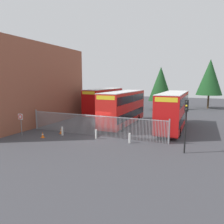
% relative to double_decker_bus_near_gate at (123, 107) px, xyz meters
% --- Properties ---
extents(ground_plane, '(100.00, 100.00, 0.00)m').
position_rel_double_decker_bus_near_gate_xyz_m(ground_plane, '(-0.65, 1.84, -2.42)').
color(ground_plane, '#3D3D42').
extents(depot_building_brick, '(9.56, 18.05, 10.50)m').
position_rel_double_decker_bus_near_gate_xyz_m(depot_building_brick, '(-13.99, -3.98, 2.83)').
color(depot_building_brick, brown).
rests_on(depot_building_brick, ground).
extents(palisade_fence, '(15.80, 0.14, 2.35)m').
position_rel_double_decker_bus_near_gate_xyz_m(palisade_fence, '(-1.04, -6.16, -1.24)').
color(palisade_fence, gray).
rests_on(palisade_fence, ground).
extents(double_decker_bus_near_gate, '(2.54, 10.81, 4.42)m').
position_rel_double_decker_bus_near_gate_xyz_m(double_decker_bus_near_gate, '(0.00, 0.00, 0.00)').
color(double_decker_bus_near_gate, red).
rests_on(double_decker_bus_near_gate, ground).
extents(double_decker_bus_behind_fence_left, '(2.54, 10.81, 4.42)m').
position_rel_double_decker_bus_near_gate_xyz_m(double_decker_bus_behind_fence_left, '(6.26, 0.12, 0.00)').
color(double_decker_bus_behind_fence_left, red).
rests_on(double_decker_bus_behind_fence_left, ground).
extents(double_decker_bus_behind_fence_right, '(2.54, 10.81, 4.42)m').
position_rel_double_decker_bus_near_gate_xyz_m(double_decker_bus_behind_fence_right, '(-6.20, 7.22, 0.00)').
color(double_decker_bus_behind_fence_right, '#B70C0C').
rests_on(double_decker_bus_behind_fence_right, ground).
extents(bollard_near_left, '(0.20, 0.20, 0.95)m').
position_rel_double_decker_bus_near_gate_xyz_m(bollard_near_left, '(-4.08, -7.53, -1.95)').
color(bollard_near_left, silver).
rests_on(bollard_near_left, ground).
extents(bollard_center_front, '(0.20, 0.20, 0.95)m').
position_rel_double_decker_bus_near_gate_xyz_m(bollard_center_front, '(-0.16, -7.28, -1.95)').
color(bollard_center_front, silver).
rests_on(bollard_center_front, ground).
extents(bollard_near_right, '(0.20, 0.20, 0.95)m').
position_rel_double_decker_bus_near_gate_xyz_m(bollard_near_right, '(3.39, -7.32, -1.95)').
color(bollard_near_right, silver).
rests_on(bollard_near_right, ground).
extents(traffic_cone_by_gate, '(0.34, 0.34, 0.59)m').
position_rel_double_decker_bus_near_gate_xyz_m(traffic_cone_by_gate, '(-5.38, -9.07, -2.13)').
color(traffic_cone_by_gate, orange).
rests_on(traffic_cone_by_gate, ground).
extents(traffic_cone_mid_forecourt, '(0.34, 0.34, 0.59)m').
position_rel_double_decker_bus_near_gate_xyz_m(traffic_cone_mid_forecourt, '(-4.71, -6.91, -2.13)').
color(traffic_cone_mid_forecourt, orange).
rests_on(traffic_cone_mid_forecourt, ground).
extents(speed_limit_sign_post, '(0.60, 0.14, 2.40)m').
position_rel_double_decker_bus_near_gate_xyz_m(speed_limit_sign_post, '(-7.95, -9.37, -0.65)').
color(speed_limit_sign_post, slate).
rests_on(speed_limit_sign_post, ground).
extents(traffic_light_kerbside, '(0.28, 0.33, 4.30)m').
position_rel_double_decker_bus_near_gate_xyz_m(traffic_light_kerbside, '(8.32, -8.19, 0.56)').
color(traffic_light_kerbside, black).
rests_on(traffic_light_kerbside, ground).
extents(tree_tall_back, '(5.15, 5.15, 10.19)m').
position_rel_double_decker_bus_near_gate_xyz_m(tree_tall_back, '(10.39, 23.11, 4.08)').
color(tree_tall_back, '#4C3823').
rests_on(tree_tall_back, ground).
extents(tree_short_side, '(4.65, 4.65, 8.49)m').
position_rel_double_decker_bus_near_gate_xyz_m(tree_short_side, '(1.57, 16.61, 2.74)').
color(tree_short_side, '#4C3823').
rests_on(tree_short_side, ground).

